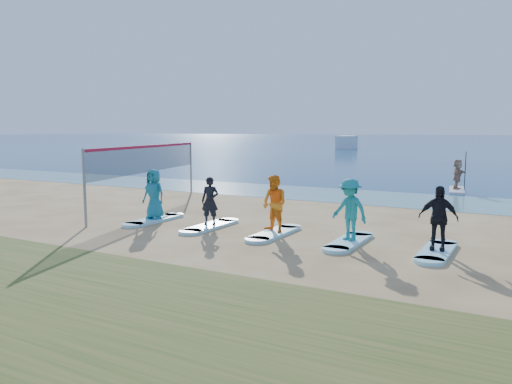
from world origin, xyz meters
The scene contains 17 objects.
ground centered at (0.00, 0.00, 0.00)m, with size 600.00×600.00×0.00m, color tan.
shallow_water centered at (0.00, 10.50, 0.01)m, with size 600.00×600.00×0.00m, color teal.
ocean centered at (0.00, 160.00, 0.01)m, with size 600.00×600.00×0.00m, color navy.
volleyball_net centered at (-7.00, 3.51, 1.90)m, with size 2.40×8.79×2.50m.
paddleboard centered at (3.18, 14.86, 0.06)m, with size 0.70×3.00×0.12m, color silver.
paddleboarder centered at (3.18, 14.86, 0.87)m, with size 1.39×0.44×1.50m, color tan.
boat_offshore_a centered at (-21.07, 68.96, 0.00)m, with size 2.79×9.03×2.10m, color silver.
surfboard_0 centered at (-4.66, 1.06, 0.04)m, with size 0.70×2.20×0.09m, color #A4F4FF.
student_0 centered at (-4.66, 1.06, 0.93)m, with size 0.82×0.53×1.68m, color teal.
surfboard_1 centered at (-2.37, 1.06, 0.04)m, with size 0.70×2.20×0.09m, color #A4F4FF.
student_1 centered at (-2.37, 1.06, 0.85)m, with size 0.55×0.36×1.52m, color black.
surfboard_2 centered at (-0.09, 1.06, 0.04)m, with size 0.70×2.20×0.09m, color #A4F4FF.
student_2 centered at (-0.09, 1.06, 0.93)m, with size 0.81×0.63×1.68m, color orange.
surfboard_3 centered at (2.20, 1.06, 0.04)m, with size 0.70×2.20×0.09m, color #A4F4FF.
student_3 centered at (2.20, 1.06, 0.93)m, with size 1.09×0.63×1.68m, color teal.
surfboard_4 centered at (4.48, 1.06, 0.04)m, with size 0.70×2.20×0.09m, color #A4F4FF.
student_4 centered at (4.48, 1.06, 0.90)m, with size 0.95×0.39×1.62m, color black.
Camera 1 is at (6.46, -11.82, 3.07)m, focal length 35.00 mm.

